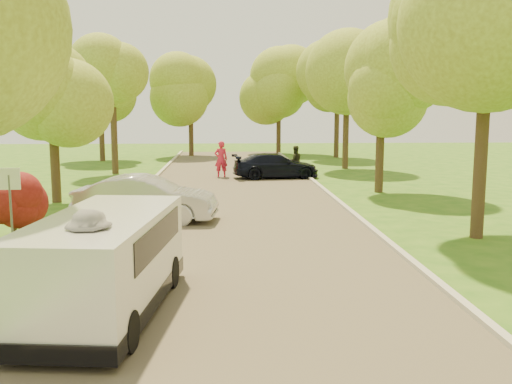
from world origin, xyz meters
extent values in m
plane|color=#2A5E16|center=(0.00, 0.00, 0.00)|extent=(100.00, 100.00, 0.00)
cube|color=#4C4438|center=(0.00, 8.00, 0.01)|extent=(8.00, 60.00, 0.01)
cube|color=#B2AD9E|center=(-4.05, 8.00, 0.06)|extent=(0.18, 60.00, 0.12)
cube|color=#B2AD9E|center=(4.05, 8.00, 0.06)|extent=(0.18, 60.00, 0.12)
cylinder|color=#59595E|center=(-5.80, 4.00, 1.00)|extent=(0.06, 0.06, 2.00)
cube|color=white|center=(-5.80, 4.00, 1.90)|extent=(0.55, 0.04, 0.55)
cylinder|color=#382619|center=(-6.30, 5.50, 0.35)|extent=(0.12, 0.12, 0.70)
sphere|color=#590F0F|center=(-6.30, 5.50, 1.10)|extent=(1.70, 1.70, 1.70)
cylinder|color=#382619|center=(-7.00, 12.00, 1.57)|extent=(0.36, 0.36, 3.15)
sphere|color=olive|center=(-7.00, 12.00, 4.41)|extent=(4.20, 4.20, 4.20)
sphere|color=olive|center=(-6.37, 12.00, 5.04)|extent=(3.15, 3.15, 3.15)
cylinder|color=#382619|center=(-6.60, 22.00, 1.91)|extent=(0.36, 0.36, 3.83)
sphere|color=olive|center=(-6.60, 22.00, 5.27)|extent=(4.80, 4.80, 4.80)
sphere|color=olive|center=(-5.88, 22.00, 5.99)|extent=(3.60, 3.60, 3.60)
cylinder|color=#382619|center=(6.80, 5.00, 1.91)|extent=(0.36, 0.36, 3.83)
sphere|color=olive|center=(6.80, 5.00, 5.33)|extent=(5.00, 5.00, 5.00)
cylinder|color=#382619|center=(6.40, 14.00, 1.69)|extent=(0.36, 0.36, 3.38)
sphere|color=olive|center=(6.40, 14.00, 4.70)|extent=(4.40, 4.40, 4.40)
sphere|color=olive|center=(7.06, 14.00, 5.36)|extent=(3.30, 3.30, 3.30)
cylinder|color=#382619|center=(7.00, 24.00, 2.02)|extent=(0.36, 0.36, 4.05)
sphere|color=olive|center=(7.00, 24.00, 5.61)|extent=(5.20, 5.20, 5.20)
sphere|color=olive|center=(7.78, 24.00, 6.39)|extent=(3.90, 3.90, 3.90)
cylinder|color=#382619|center=(-9.00, 30.00, 1.80)|extent=(0.36, 0.36, 3.60)
sphere|color=olive|center=(-9.00, 30.00, 5.10)|extent=(5.00, 5.00, 5.00)
sphere|color=olive|center=(-8.25, 30.00, 5.85)|extent=(3.75, 3.75, 3.75)
cylinder|color=#382619|center=(8.00, 32.00, 1.91)|extent=(0.36, 0.36, 3.83)
sphere|color=olive|center=(8.00, 32.00, 5.33)|extent=(5.00, 5.00, 5.00)
sphere|color=olive|center=(8.75, 32.00, 6.08)|extent=(3.75, 3.75, 3.75)
cylinder|color=#382619|center=(-3.00, 34.00, 1.69)|extent=(0.36, 0.36, 3.38)
sphere|color=olive|center=(-3.00, 34.00, 4.81)|extent=(4.80, 4.80, 4.80)
sphere|color=olive|center=(-2.28, 34.00, 5.53)|extent=(3.60, 3.60, 3.60)
cylinder|color=#382619|center=(4.00, 36.00, 1.80)|extent=(0.36, 0.36, 3.60)
sphere|color=olive|center=(4.00, 36.00, 5.10)|extent=(5.00, 5.00, 5.00)
sphere|color=olive|center=(4.75, 36.00, 5.85)|extent=(3.75, 3.75, 3.75)
cube|color=silver|center=(-2.50, -0.62, 0.98)|extent=(2.39, 4.91, 1.62)
cube|color=black|center=(-2.50, -0.62, 0.30)|extent=(2.42, 5.01, 0.30)
cube|color=black|center=(-2.47, -0.38, 1.38)|extent=(2.27, 3.54, 0.54)
cylinder|color=black|center=(-3.51, -2.09, 0.32)|extent=(0.31, 0.67, 0.65)
cylinder|color=black|center=(-1.85, -2.28, 0.32)|extent=(0.31, 0.67, 0.65)
cylinder|color=black|center=(-3.15, 1.04, 0.32)|extent=(0.31, 0.67, 0.65)
cylinder|color=black|center=(-1.49, 0.85, 0.32)|extent=(0.31, 0.67, 0.65)
imported|color=#B6B5BA|center=(-2.93, 7.89, 0.75)|extent=(4.71, 2.08, 1.50)
imported|color=black|center=(2.30, 19.30, 0.65)|extent=(4.71, 2.40, 1.31)
cube|color=black|center=(-2.49, -1.71, 0.12)|extent=(0.64, 1.04, 0.02)
cylinder|color=#BFCC4C|center=(-2.27, -1.41, 0.05)|extent=(0.06, 0.09, 0.08)
cylinder|color=#BFCC4C|center=(-2.44, -1.34, 0.05)|extent=(0.06, 0.09, 0.08)
cylinder|color=#BFCC4C|center=(-2.54, -2.07, 0.05)|extent=(0.06, 0.09, 0.08)
cylinder|color=#BFCC4C|center=(-2.70, -2.01, 0.05)|extent=(0.06, 0.09, 0.08)
imported|color=slate|center=(-2.49, -1.71, 1.12)|extent=(1.45, 1.15, 1.97)
imported|color=red|center=(-0.59, 19.89, 0.97)|extent=(0.78, 0.58, 1.94)
imported|color=#2A2D1B|center=(3.43, 20.14, 0.83)|extent=(0.92, 0.78, 1.66)
camera|label=1|loc=(-0.34, -10.56, 3.65)|focal=40.00mm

